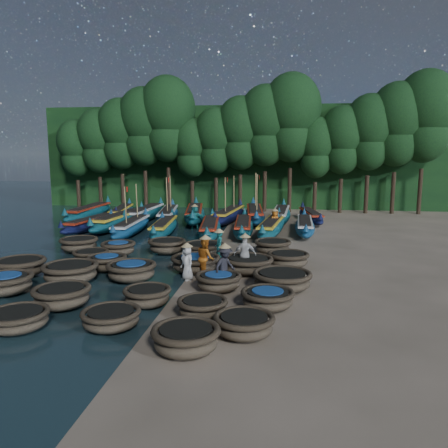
# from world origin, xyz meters

# --- Properties ---
(ground) EXTENTS (120.00, 120.00, 0.00)m
(ground) POSITION_xyz_m (0.00, 0.00, 0.00)
(ground) COLOR gray
(ground) RESTS_ON ground
(foliage_wall) EXTENTS (40.00, 3.00, 10.00)m
(foliage_wall) POSITION_xyz_m (0.00, 23.50, 5.00)
(foliage_wall) COLOR black
(foliage_wall) RESTS_ON ground
(coracle_1) EXTENTS (2.14, 2.14, 0.64)m
(coracle_1) POSITION_xyz_m (-3.90, -9.12, 0.36)
(coracle_1) COLOR brown
(coracle_1) RESTS_ON ground
(coracle_2) EXTENTS (2.18, 2.18, 0.63)m
(coracle_2) POSITION_xyz_m (-1.11, -8.64, 0.36)
(coracle_2) COLOR brown
(coracle_2) RESTS_ON ground
(coracle_3) EXTENTS (2.03, 2.03, 0.75)m
(coracle_3) POSITION_xyz_m (1.54, -9.96, 0.43)
(coracle_3) COLOR brown
(coracle_3) RESTS_ON ground
(coracle_4) EXTENTS (2.14, 2.14, 0.68)m
(coracle_4) POSITION_xyz_m (3.01, -8.67, 0.39)
(coracle_4) COLOR brown
(coracle_4) RESTS_ON ground
(coracle_5) EXTENTS (2.30, 2.30, 0.77)m
(coracle_5) POSITION_xyz_m (-6.44, -5.93, 0.44)
(coracle_5) COLOR brown
(coracle_5) RESTS_ON ground
(coracle_6) EXTENTS (2.03, 2.03, 0.79)m
(coracle_6) POSITION_xyz_m (-3.53, -7.09, 0.45)
(coracle_6) COLOR brown
(coracle_6) RESTS_ON ground
(coracle_7) EXTENTS (1.82, 1.82, 0.69)m
(coracle_7) POSITION_xyz_m (-0.62, -6.52, 0.40)
(coracle_7) COLOR brown
(coracle_7) RESTS_ON ground
(coracle_8) EXTENTS (1.70, 1.70, 0.66)m
(coracle_8) POSITION_xyz_m (1.52, -7.35, 0.38)
(coracle_8) COLOR brown
(coracle_8) RESTS_ON ground
(coracle_9) EXTENTS (2.09, 2.09, 0.67)m
(coracle_9) POSITION_xyz_m (3.61, -6.22, 0.39)
(coracle_9) COLOR brown
(coracle_9) RESTS_ON ground
(coracle_10) EXTENTS (2.34, 2.34, 0.81)m
(coracle_10) POSITION_xyz_m (-7.29, -3.62, 0.46)
(coracle_10) COLOR brown
(coracle_10) RESTS_ON ground
(coracle_11) EXTENTS (2.70, 2.70, 0.84)m
(coracle_11) POSITION_xyz_m (-4.67, -4.20, 0.48)
(coracle_11) COLOR brown
(coracle_11) RESTS_ON ground
(coracle_12) EXTENTS (2.54, 2.54, 0.79)m
(coracle_12) POSITION_xyz_m (-2.24, -3.59, 0.46)
(coracle_12) COLOR brown
(coracle_12) RESTS_ON ground
(coracle_13) EXTENTS (2.13, 2.13, 0.70)m
(coracle_13) POSITION_xyz_m (1.62, -4.44, 0.40)
(coracle_13) COLOR brown
(coracle_13) RESTS_ON ground
(coracle_14) EXTENTS (2.83, 2.83, 0.77)m
(coracle_14) POSITION_xyz_m (4.11, -4.04, 0.44)
(coracle_14) COLOR brown
(coracle_14) RESTS_ON ground
(coracle_15) EXTENTS (1.84, 1.84, 0.66)m
(coracle_15) POSITION_xyz_m (-5.27, -0.91, 0.38)
(coracle_15) COLOR brown
(coracle_15) RESTS_ON ground
(coracle_16) EXTENTS (2.20, 2.20, 0.73)m
(coracle_16) POSITION_xyz_m (-3.90, -2.18, 0.43)
(coracle_16) COLOR brown
(coracle_16) RESTS_ON ground
(coracle_17) EXTENTS (2.62, 2.62, 0.76)m
(coracle_17) POSITION_xyz_m (0.18, -1.82, 0.44)
(coracle_17) COLOR brown
(coracle_17) RESTS_ON ground
(coracle_18) EXTENTS (2.58, 2.58, 0.77)m
(coracle_18) POSITION_xyz_m (2.58, -1.74, 0.44)
(coracle_18) COLOR brown
(coracle_18) RESTS_ON ground
(coracle_19) EXTENTS (2.04, 2.04, 0.73)m
(coracle_19) POSITION_xyz_m (4.38, -0.39, 0.41)
(coracle_19) COLOR brown
(coracle_19) RESTS_ON ground
(coracle_20) EXTENTS (2.08, 2.08, 0.81)m
(coracle_20) POSITION_xyz_m (-6.97, 1.33, 0.47)
(coracle_20) COLOR brown
(coracle_20) RESTS_ON ground
(coracle_21) EXTENTS (1.99, 1.99, 0.74)m
(coracle_21) POSITION_xyz_m (-4.52, 0.81, 0.43)
(coracle_21) COLOR brown
(coracle_21) RESTS_ON ground
(coracle_22) EXTENTS (2.22, 2.22, 0.79)m
(coracle_22) POSITION_xyz_m (-2.08, 1.60, 0.45)
(coracle_22) COLOR brown
(coracle_22) RESTS_ON ground
(coracle_23) EXTENTS (2.60, 2.60, 0.79)m
(coracle_23) POSITION_xyz_m (0.04, 1.00, 0.45)
(coracle_23) COLOR brown
(coracle_23) RESTS_ON ground
(coracle_24) EXTENTS (2.26, 2.26, 0.77)m
(coracle_24) POSITION_xyz_m (3.58, 2.26, 0.44)
(coracle_24) COLOR brown
(coracle_24) RESTS_ON ground
(long_boat_1) EXTENTS (2.20, 7.40, 1.31)m
(long_boat_1) POSITION_xyz_m (-9.30, 8.12, 0.50)
(long_boat_1) COLOR black
(long_boat_1) RESTS_ON ground
(long_boat_2) EXTENTS (2.15, 8.83, 1.56)m
(long_boat_2) POSITION_xyz_m (-7.60, 9.04, 0.59)
(long_boat_2) COLOR #10525A
(long_boat_2) RESTS_ON ground
(long_boat_3) EXTENTS (1.74, 7.80, 3.32)m
(long_boat_3) POSITION_xyz_m (-5.98, 6.98, 0.53)
(long_boat_3) COLOR navy
(long_boat_3) RESTS_ON ground
(long_boat_4) EXTENTS (2.07, 7.67, 1.36)m
(long_boat_4) POSITION_xyz_m (-3.75, 7.10, 0.52)
(long_boat_4) COLOR #10525A
(long_boat_4) RESTS_ON ground
(long_boat_5) EXTENTS (2.32, 7.97, 1.41)m
(long_boat_5) POSITION_xyz_m (-0.62, 6.98, 0.54)
(long_boat_5) COLOR #10525A
(long_boat_5) RESTS_ON ground
(long_boat_6) EXTENTS (1.86, 7.84, 1.38)m
(long_boat_6) POSITION_xyz_m (1.49, 7.92, 0.53)
(long_boat_6) COLOR #10525A
(long_boat_6) RESTS_ON ground
(long_boat_7) EXTENTS (2.33, 8.01, 1.42)m
(long_boat_7) POSITION_xyz_m (3.37, 7.99, 0.54)
(long_boat_7) COLOR #10525A
(long_boat_7) RESTS_ON ground
(long_boat_8) EXTENTS (1.55, 7.54, 1.33)m
(long_boat_8) POSITION_xyz_m (5.60, 8.88, 0.51)
(long_boat_8) COLOR navy
(long_boat_8) RESTS_ON ground
(long_boat_9) EXTENTS (1.71, 8.91, 1.57)m
(long_boat_9) POSITION_xyz_m (-11.81, 13.18, 0.60)
(long_boat_9) COLOR #10525A
(long_boat_9) RESTS_ON ground
(long_boat_10) EXTENTS (2.59, 7.77, 1.38)m
(long_boat_10) POSITION_xyz_m (-9.24, 13.74, 0.53)
(long_boat_10) COLOR navy
(long_boat_10) RESTS_ON ground
(long_boat_11) EXTENTS (1.84, 8.85, 1.56)m
(long_boat_11) POSITION_xyz_m (-6.92, 12.86, 0.59)
(long_boat_11) COLOR #10525A
(long_boat_11) RESTS_ON ground
(long_boat_12) EXTENTS (2.79, 8.41, 3.62)m
(long_boat_12) POSITION_xyz_m (-4.90, 12.48, 0.57)
(long_boat_12) COLOR navy
(long_boat_12) RESTS_ON ground
(long_boat_13) EXTENTS (3.08, 9.09, 1.62)m
(long_boat_13) POSITION_xyz_m (-2.88, 13.02, 0.62)
(long_boat_13) COLOR #10525A
(long_boat_13) RESTS_ON ground
(long_boat_14) EXTENTS (2.49, 8.49, 3.63)m
(long_boat_14) POSITION_xyz_m (-0.11, 13.02, 0.58)
(long_boat_14) COLOR black
(long_boat_14) RESTS_ON ground
(long_boat_15) EXTENTS (2.38, 8.98, 3.83)m
(long_boat_15) POSITION_xyz_m (1.88, 13.60, 0.61)
(long_boat_15) COLOR navy
(long_boat_15) RESTS_ON ground
(long_boat_16) EXTENTS (1.94, 8.52, 1.50)m
(long_boat_16) POSITION_xyz_m (3.95, 13.61, 0.57)
(long_boat_16) COLOR #10525A
(long_boat_16) RESTS_ON ground
(long_boat_17) EXTENTS (2.25, 7.21, 1.28)m
(long_boat_17) POSITION_xyz_m (6.30, 14.06, 0.49)
(long_boat_17) COLOR black
(long_boat_17) RESTS_ON ground
(fisherman_0) EXTENTS (0.87, 0.88, 1.73)m
(fisherman_0) POSITION_xyz_m (0.08, -3.11, 0.84)
(fisherman_0) COLOR beige
(fisherman_0) RESTS_ON ground
(fisherman_1) EXTENTS (0.55, 0.70, 1.88)m
(fisherman_1) POSITION_xyz_m (1.05, -0.30, 0.94)
(fisherman_1) COLOR #1A6D6A
(fisherman_1) RESTS_ON ground
(fisherman_2) EXTENTS (1.00, 1.09, 2.01)m
(fisherman_2) POSITION_xyz_m (0.79, -2.67, 0.95)
(fisherman_2) COLOR #B45E18
(fisherman_2) RESTS_ON ground
(fisherman_3) EXTENTS (1.16, 1.27, 1.91)m
(fisherman_3) POSITION_xyz_m (1.80, -3.85, 0.89)
(fisherman_3) COLOR black
(fisherman_3) RESTS_ON ground
(fisherman_4) EXTENTS (1.05, 0.52, 1.93)m
(fisherman_4) POSITION_xyz_m (2.43, -1.69, 0.93)
(fisherman_4) COLOR beige
(fisherman_4) RESTS_ON ground
(fisherman_5) EXTENTS (1.65, 0.73, 1.92)m
(fisherman_5) POSITION_xyz_m (-2.14, 9.47, 0.89)
(fisherman_5) COLOR #1A6D6A
(fisherman_5) RESTS_ON ground
(fisherman_6) EXTENTS (0.91, 0.88, 1.78)m
(fisherman_6) POSITION_xyz_m (3.56, 8.85, 0.86)
(fisherman_6) COLOR #B45E18
(fisherman_6) RESTS_ON ground
(tree_0) EXTENTS (3.68, 3.68, 8.68)m
(tree_0) POSITION_xyz_m (-16.00, 20.00, 5.97)
(tree_0) COLOR black
(tree_0) RESTS_ON ground
(tree_1) EXTENTS (4.09, 4.09, 9.65)m
(tree_1) POSITION_xyz_m (-13.70, 20.00, 6.65)
(tree_1) COLOR black
(tree_1) RESTS_ON ground
(tree_2) EXTENTS (4.51, 4.51, 10.63)m
(tree_2) POSITION_xyz_m (-11.40, 20.00, 7.32)
(tree_2) COLOR black
(tree_2) RESTS_ON ground
(tree_3) EXTENTS (4.92, 4.92, 11.60)m
(tree_3) POSITION_xyz_m (-9.10, 20.00, 8.00)
(tree_3) COLOR black
(tree_3) RESTS_ON ground
(tree_4) EXTENTS (5.34, 5.34, 12.58)m
(tree_4) POSITION_xyz_m (-6.80, 20.00, 8.67)
(tree_4) COLOR black
(tree_4) RESTS_ON ground
(tree_5) EXTENTS (3.68, 3.68, 8.68)m
(tree_5) POSITION_xyz_m (-4.50, 20.00, 5.97)
(tree_5) COLOR black
(tree_5) RESTS_ON ground
(tree_6) EXTENTS (4.09, 4.09, 9.65)m
(tree_6) POSITION_xyz_m (-2.20, 20.00, 6.65)
(tree_6) COLOR black
(tree_6) RESTS_ON ground
(tree_7) EXTENTS (4.51, 4.51, 10.63)m
(tree_7) POSITION_xyz_m (0.10, 20.00, 7.32)
(tree_7) COLOR black
(tree_7) RESTS_ON ground
(tree_8) EXTENTS (4.92, 4.92, 11.60)m
(tree_8) POSITION_xyz_m (2.40, 20.00, 8.00)
(tree_8) COLOR black
(tree_8) RESTS_ON ground
(tree_9) EXTENTS (5.34, 5.34, 12.58)m
(tree_9) POSITION_xyz_m (4.70, 20.00, 8.67)
(tree_9) COLOR black
(tree_9) RESTS_ON ground
(tree_10) EXTENTS (3.68, 3.68, 8.68)m
(tree_10) POSITION_xyz_m (7.00, 20.00, 5.97)
(tree_10) COLOR black
(tree_10) RESTS_ON ground
(tree_11) EXTENTS (4.09, 4.09, 9.65)m
(tree_11) POSITION_xyz_m (9.30, 20.00, 6.65)
(tree_11) COLOR black
(tree_11) RESTS_ON ground
(tree_12) EXTENTS (4.51, 4.51, 10.63)m
(tree_12) POSITION_xyz_m (11.60, 20.00, 7.32)
(tree_12) COLOR black
(tree_12) RESTS_ON ground
(tree_13) EXTENTS (4.92, 4.92, 11.60)m
(tree_13) POSITION_xyz_m (13.90, 20.00, 8.00)
(tree_13) COLOR black
(tree_13) RESTS_ON ground
(tree_14) EXTENTS (5.34, 5.34, 12.58)m
(tree_14) POSITION_xyz_m (16.20, 20.00, 8.67)
(tree_14) COLOR black
(tree_14) RESTS_ON ground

